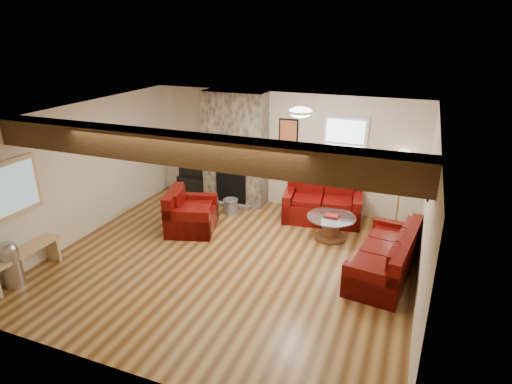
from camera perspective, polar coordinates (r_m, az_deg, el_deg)
room at (r=6.91m, az=-3.68°, el=-0.18°), size 8.00×8.00×8.00m
oak_beam at (r=5.53m, az=-9.42°, el=5.67°), size 6.00×0.36×0.38m
chimney_breast at (r=9.47m, az=-2.82°, el=5.58°), size 1.40×0.67×2.50m
back_window at (r=8.92m, az=11.74°, el=6.38°), size 0.90×0.08×1.10m
hatch_window at (r=7.53m, az=-29.84°, el=0.39°), size 0.08×1.00×0.90m
ceiling_dome at (r=7.09m, az=5.95°, el=10.33°), size 0.40×0.40×0.18m
artwork_back at (r=9.15m, az=4.35°, el=8.10°), size 0.42×0.06×0.52m
artwork_right at (r=6.44m, az=22.08°, el=1.37°), size 0.06×0.55×0.42m
sofa_three at (r=7.22m, az=16.79°, el=-7.80°), size 1.05×2.03×0.75m
loveseat at (r=8.88m, az=8.89°, el=-1.25°), size 1.66×1.10×0.83m
armchair_red at (r=8.45m, az=-8.58°, el=-2.46°), size 1.13×1.22×0.82m
coffee_table at (r=8.22m, az=9.94°, el=-4.66°), size 0.91×0.91×0.48m
tv_cabinet at (r=10.24m, az=-7.75°, el=0.81°), size 0.92×0.37×0.46m
television at (r=10.08m, az=-7.88°, el=3.36°), size 0.86×0.11×0.50m
floor_lamp at (r=8.71m, az=19.08°, el=3.84°), size 0.40×0.40×1.56m
pine_bench at (r=7.81m, az=-28.45°, el=-8.46°), size 0.29×1.25×0.47m
pedal_bin at (r=7.62m, az=-29.90°, el=-8.29°), size 0.40×0.40×0.75m
coal_bucket at (r=9.22m, az=-3.38°, el=-1.86°), size 0.34×0.34×0.32m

